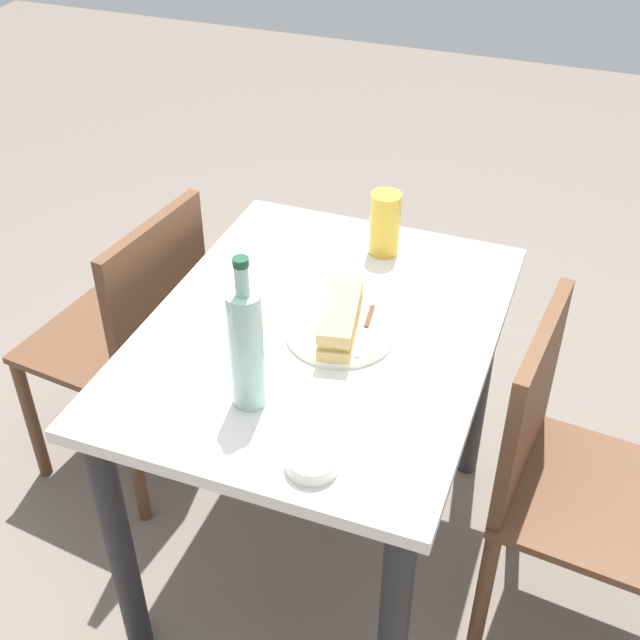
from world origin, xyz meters
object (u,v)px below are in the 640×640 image
at_px(olive_bowl, 312,462).
at_px(chair_near, 135,335).
at_px(beer_glass, 385,224).
at_px(dining_table, 320,375).
at_px(chair_far, 565,473).
at_px(water_bottle, 246,347).
at_px(plate_near, 340,332).
at_px(baguette_sandwich_near, 341,317).
at_px(knife_near, 366,328).

bearing_deg(olive_bowl, chair_near, -125.60).
relative_size(beer_glass, olive_bowl, 1.67).
bearing_deg(dining_table, chair_far, 90.85).
relative_size(dining_table, water_bottle, 2.92).
bearing_deg(chair_far, plate_near, -87.92).
relative_size(dining_table, chair_near, 1.13).
relative_size(plate_near, beer_glass, 1.47).
distance_m(dining_table, baguette_sandwich_near, 0.19).
bearing_deg(olive_bowl, knife_near, -175.69).
relative_size(plate_near, water_bottle, 0.72).
bearing_deg(dining_table, beer_glass, 173.62).
distance_m(plate_near, beer_glass, 0.36).
bearing_deg(chair_near, baguette_sandwich_near, 79.06).
bearing_deg(baguette_sandwich_near, chair_far, 92.08).
bearing_deg(chair_far, beer_glass, -122.55).
relative_size(dining_table, olive_bowl, 10.01).
relative_size(water_bottle, olive_bowl, 3.43).
height_order(dining_table, chair_far, chair_far).
xyz_separation_m(chair_near, olive_bowl, (0.50, 0.70, 0.27)).
bearing_deg(water_bottle, knife_near, 152.64).
bearing_deg(dining_table, knife_near, 96.52).
bearing_deg(knife_near, baguette_sandwich_near, -66.62).
bearing_deg(dining_table, water_bottle, -9.36).
height_order(dining_table, chair_near, chair_near).
bearing_deg(chair_near, chair_far, 84.92).
bearing_deg(chair_near, olive_bowl, 54.40).
xyz_separation_m(chair_far, plate_near, (0.02, -0.51, 0.26)).
relative_size(baguette_sandwich_near, beer_glass, 1.49).
distance_m(beer_glass, olive_bowl, 0.74).
xyz_separation_m(dining_table, beer_glass, (-0.34, 0.04, 0.21)).
distance_m(chair_near, baguette_sandwich_near, 0.69).
xyz_separation_m(knife_near, olive_bowl, (0.40, 0.03, -0.00)).
height_order(chair_far, plate_near, chair_far).
relative_size(chair_far, beer_glass, 5.30).
xyz_separation_m(water_bottle, olive_bowl, (0.12, 0.18, -0.12)).
xyz_separation_m(beer_glass, olive_bowl, (0.73, 0.09, -0.06)).
xyz_separation_m(chair_far, olive_bowl, (0.40, -0.43, 0.27)).
distance_m(dining_table, knife_near, 0.18).
distance_m(knife_near, beer_glass, 0.34).
bearing_deg(chair_near, plate_near, 79.06).
height_order(dining_table, olive_bowl, olive_bowl).
relative_size(chair_far, knife_near, 4.70).
distance_m(plate_near, olive_bowl, 0.39).
bearing_deg(dining_table, chair_near, -100.89).
relative_size(baguette_sandwich_near, water_bottle, 0.73).
relative_size(baguette_sandwich_near, olive_bowl, 2.48).
distance_m(dining_table, olive_bowl, 0.44).
xyz_separation_m(chair_near, beer_glass, (-0.24, 0.60, 0.33)).
bearing_deg(olive_bowl, baguette_sandwich_near, -168.00).
bearing_deg(dining_table, plate_near, 78.49).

